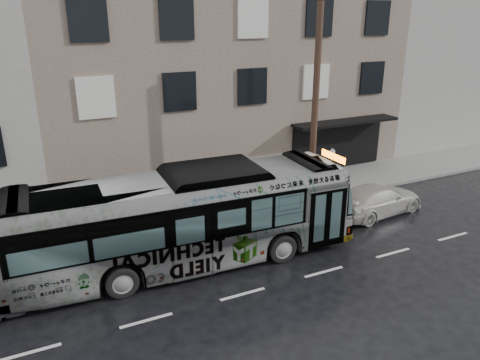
# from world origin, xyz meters

# --- Properties ---
(ground) EXTENTS (120.00, 120.00, 0.00)m
(ground) POSITION_xyz_m (0.00, 0.00, 0.00)
(ground) COLOR black
(ground) RESTS_ON ground
(sidewalk) EXTENTS (90.00, 3.60, 0.15)m
(sidewalk) POSITION_xyz_m (0.00, 4.90, 0.07)
(sidewalk) COLOR gray
(sidewalk) RESTS_ON ground
(building_taupe) EXTENTS (20.00, 12.00, 11.00)m
(building_taupe) POSITION_xyz_m (5.00, 12.70, 5.50)
(building_taupe) COLOR gray
(building_taupe) RESTS_ON ground
(building_filler) EXTENTS (18.00, 12.00, 12.00)m
(building_filler) POSITION_xyz_m (24.00, 12.70, 6.00)
(building_filler) COLOR #A4A09B
(building_filler) RESTS_ON ground
(utility_pole_front) EXTENTS (0.30, 0.30, 9.00)m
(utility_pole_front) POSITION_xyz_m (6.50, 3.30, 4.65)
(utility_pole_front) COLOR #4B3225
(utility_pole_front) RESTS_ON sidewalk
(sign_post) EXTENTS (0.06, 0.06, 2.40)m
(sign_post) POSITION_xyz_m (7.60, 3.30, 1.35)
(sign_post) COLOR slate
(sign_post) RESTS_ON sidewalk
(bus) EXTENTS (12.77, 3.53, 3.52)m
(bus) POSITION_xyz_m (-1.04, 0.24, 1.76)
(bus) COLOR #B2B2B2
(bus) RESTS_ON ground
(white_sedan) EXTENTS (4.90, 2.47, 1.37)m
(white_sedan) POSITION_xyz_m (8.36, 0.74, 0.68)
(white_sedan) COLOR #BAB7B1
(white_sedan) RESTS_ON ground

